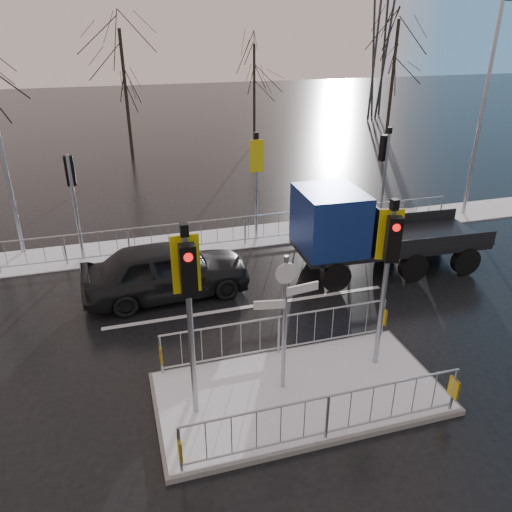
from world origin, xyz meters
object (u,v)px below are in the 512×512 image
object	(u,v)px
car_far_lane	(166,270)
street_lamp_right	(485,104)
traffic_island	(299,380)
flatbed_truck	(355,229)

from	to	relation	value
car_far_lane	street_lamp_right	distance (m)	13.59
traffic_island	car_far_lane	bearing A→B (deg)	112.18
car_far_lane	street_lamp_right	size ratio (longest dim) A/B	0.59
street_lamp_right	traffic_island	bearing A→B (deg)	-141.27
car_far_lane	flatbed_truck	xyz separation A→B (m)	(5.73, -0.20, 0.66)
flatbed_truck	street_lamp_right	distance (m)	8.34
car_far_lane	street_lamp_right	bearing A→B (deg)	-78.27
car_far_lane	flatbed_truck	bearing A→B (deg)	-95.19
flatbed_truck	street_lamp_right	world-z (taller)	street_lamp_right
traffic_island	street_lamp_right	distance (m)	14.14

